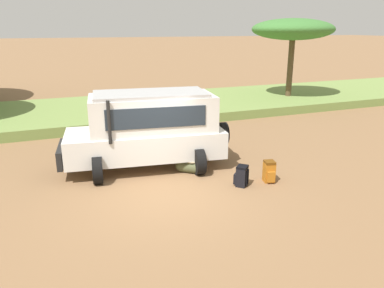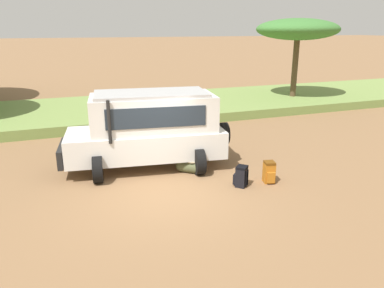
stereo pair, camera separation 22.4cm
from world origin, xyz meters
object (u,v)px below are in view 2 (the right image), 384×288
object	(u,v)px
safari_vehicle	(149,128)
duffel_bag_low_black_case	(190,167)
acacia_tree_distant_right	(298,30)
backpack_beside_front_wheel	(269,172)
backpack_cluster_center	(241,176)

from	to	relation	value
safari_vehicle	duffel_bag_low_black_case	xyz separation A→B (m)	(1.02, -0.93, -1.10)
safari_vehicle	duffel_bag_low_black_case	world-z (taller)	safari_vehicle
duffel_bag_low_black_case	acacia_tree_distant_right	xyz separation A→B (m)	(9.50, 8.25, 4.00)
acacia_tree_distant_right	backpack_beside_front_wheel	bearing A→B (deg)	-127.78
safari_vehicle	backpack_cluster_center	xyz separation A→B (m)	(2.04, -2.44, -1.00)
safari_vehicle	backpack_beside_front_wheel	bearing A→B (deg)	-40.16
duffel_bag_low_black_case	acacia_tree_distant_right	distance (m)	13.21
backpack_beside_front_wheel	acacia_tree_distant_right	size ratio (longest dim) A/B	0.13
backpack_beside_front_wheel	duffel_bag_low_black_case	world-z (taller)	backpack_beside_front_wheel
backpack_cluster_center	acacia_tree_distant_right	distance (m)	13.51
backpack_beside_front_wheel	duffel_bag_low_black_case	distance (m)	2.46
backpack_beside_front_wheel	backpack_cluster_center	xyz separation A→B (m)	(-0.89, 0.04, -0.02)
safari_vehicle	acacia_tree_distant_right	size ratio (longest dim) A/B	1.13
safari_vehicle	backpack_beside_front_wheel	distance (m)	3.96
safari_vehicle	duffel_bag_low_black_case	size ratio (longest dim) A/B	7.04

